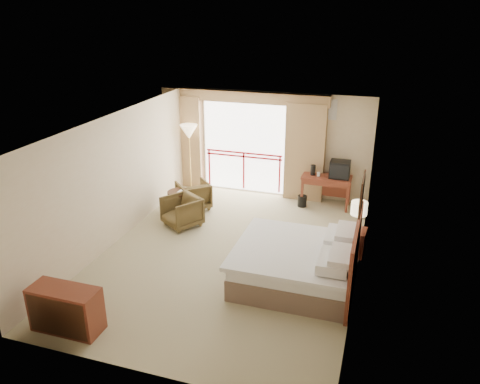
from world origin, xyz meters
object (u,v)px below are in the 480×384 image
(floor_lamp, at_px, (189,134))
(table_lamp, at_px, (359,209))
(nightstand, at_px, (356,242))
(dresser, at_px, (66,309))
(tv, at_px, (340,170))
(armchair_near, at_px, (183,225))
(bed, at_px, (299,263))
(armchair_far, at_px, (194,208))
(side_table, at_px, (179,199))
(wastebasket, at_px, (302,201))
(desk, at_px, (327,182))

(floor_lamp, bearing_deg, table_lamp, -25.86)
(nightstand, bearing_deg, dresser, -132.85)
(tv, height_order, floor_lamp, floor_lamp)
(nightstand, xyz_separation_m, table_lamp, (-0.00, 0.05, 0.71))
(dresser, bearing_deg, armchair_near, 83.32)
(nightstand, bearing_deg, bed, -119.57)
(armchair_far, distance_m, floor_lamp, 1.98)
(bed, bearing_deg, side_table, 148.17)
(floor_lamp, bearing_deg, bed, -44.65)
(side_table, bearing_deg, nightstand, -9.27)
(table_lamp, bearing_deg, floor_lamp, 154.14)
(wastebasket, height_order, dresser, dresser)
(armchair_near, relative_size, side_table, 1.28)
(tv, bearing_deg, desk, -177.20)
(wastebasket, xyz_separation_m, floor_lamp, (-3.10, 0.19, 1.42))
(floor_lamp, bearing_deg, dresser, -85.12)
(desk, height_order, tv, tv)
(side_table, bearing_deg, table_lamp, -8.61)
(wastebasket, xyz_separation_m, side_table, (-2.72, -1.39, 0.27))
(desk, bearing_deg, wastebasket, -159.55)
(bed, bearing_deg, desk, 90.33)
(nightstand, xyz_separation_m, tv, (-0.62, 2.27, 0.73))
(tv, relative_size, armchair_near, 0.63)
(table_lamp, bearing_deg, armchair_far, 164.44)
(armchair_near, bearing_deg, tv, 66.71)
(nightstand, height_order, armchair_far, nightstand)
(bed, height_order, wastebasket, bed)
(table_lamp, height_order, side_table, table_lamp)
(table_lamp, xyz_separation_m, wastebasket, (-1.47, 2.02, -0.84))
(floor_lamp, relative_size, dresser, 1.66)
(armchair_near, xyz_separation_m, side_table, (-0.30, 0.52, 0.41))
(armchair_far, bearing_deg, table_lamp, 121.39)
(nightstand, relative_size, armchair_far, 0.72)
(bed, relative_size, desk, 1.77)
(nightstand, bearing_deg, wastebasket, 129.47)
(armchair_near, height_order, floor_lamp, floor_lamp)
(wastebasket, height_order, side_table, side_table)
(bed, relative_size, nightstand, 3.94)
(dresser, bearing_deg, tv, 56.25)
(bed, distance_m, side_table, 3.86)
(armchair_near, distance_m, dresser, 3.95)
(bed, bearing_deg, nightstand, 56.26)
(armchair_far, bearing_deg, tv, 154.93)
(side_table, xyz_separation_m, floor_lamp, (-0.38, 1.58, 1.15))
(armchair_near, bearing_deg, table_lamp, 32.12)
(bed, relative_size, wastebasket, 7.51)
(table_lamp, height_order, tv, tv)
(side_table, height_order, dresser, dresser)
(bed, xyz_separation_m, nightstand, (0.90, 1.35, -0.11))
(bed, distance_m, armchair_far, 4.03)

